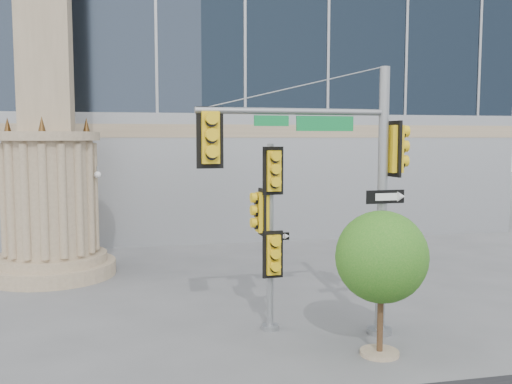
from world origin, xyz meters
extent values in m
plane|color=#545456|center=(0.00, 0.00, 0.00)|extent=(120.00, 120.00, 0.00)
cylinder|color=gray|center=(-6.00, 9.00, 0.25)|extent=(4.40, 4.40, 0.50)
cylinder|color=gray|center=(-6.00, 9.00, 0.65)|extent=(3.80, 3.80, 0.30)
cylinder|color=gray|center=(-6.00, 9.00, 2.80)|extent=(3.00, 3.00, 4.00)
cylinder|color=gray|center=(-6.00, 9.00, 4.95)|extent=(3.50, 3.50, 0.30)
cone|color=#472D14|center=(-4.70, 9.00, 5.35)|extent=(0.24, 0.24, 0.50)
cone|color=#472D14|center=(-7.30, 9.00, 5.35)|extent=(0.24, 0.24, 0.50)
cylinder|color=slate|center=(2.82, 0.93, 0.07)|extent=(0.62, 0.62, 0.13)
cylinder|color=slate|center=(2.82, 0.93, 3.30)|extent=(0.24, 0.24, 6.60)
cylinder|color=slate|center=(0.51, 0.80, 5.50)|extent=(4.62, 0.42, 0.15)
cube|color=#0E7936|center=(1.28, 0.82, 5.23)|extent=(1.43, 0.13, 0.35)
cube|color=yellow|center=(-1.47, 0.68, 4.90)|extent=(0.62, 0.34, 1.38)
cube|color=yellow|center=(3.12, 0.95, 4.62)|extent=(0.34, 0.62, 1.38)
cube|color=black|center=(2.83, 0.78, 3.47)|extent=(1.01, 0.09, 0.33)
cube|color=#B21011|center=(2.83, 0.78, 2.70)|extent=(0.35, 0.05, 0.51)
cylinder|color=slate|center=(0.20, 1.80, 0.06)|extent=(0.46, 0.46, 0.11)
cylinder|color=slate|center=(0.20, 1.80, 2.37)|extent=(0.17, 0.17, 4.75)
cube|color=yellow|center=(0.22, 1.59, 4.08)|extent=(0.54, 0.30, 1.19)
cube|color=yellow|center=(-0.01, 1.79, 3.04)|extent=(0.30, 0.54, 1.19)
cube|color=yellow|center=(0.22, 1.59, 1.99)|extent=(0.54, 0.30, 1.19)
cube|color=black|center=(0.38, 1.70, 2.42)|extent=(0.59, 0.07, 0.19)
cylinder|color=gray|center=(2.21, -0.40, 0.05)|extent=(0.88, 0.88, 0.10)
cylinder|color=#382314|center=(2.21, -0.40, 0.88)|extent=(0.14, 0.14, 1.77)
sphere|color=#1D6216|center=(2.21, -0.40, 2.26)|extent=(2.06, 2.06, 2.06)
sphere|color=#1D6216|center=(2.65, -0.16, 1.96)|extent=(1.28, 1.28, 1.28)
sphere|color=#1D6216|center=(1.87, -0.65, 2.01)|extent=(1.08, 1.08, 1.08)
camera|label=1|loc=(-3.20, -11.98, 4.90)|focal=40.00mm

